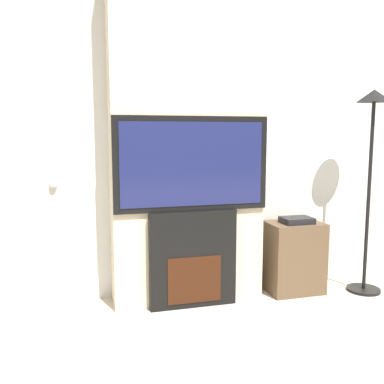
# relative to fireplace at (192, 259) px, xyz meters

# --- Properties ---
(wall_back) EXTENTS (6.00, 0.06, 2.70)m
(wall_back) POSITION_rel_fireplace_xyz_m (0.00, 0.36, 0.97)
(wall_back) COLOR silver
(wall_back) RESTS_ON ground_plane
(chimney_breast) EXTENTS (1.20, 0.33, 2.70)m
(chimney_breast) POSITION_rel_fireplace_xyz_m (0.00, 0.16, 0.97)
(chimney_breast) COLOR beige
(chimney_breast) RESTS_ON ground_plane
(fireplace) EXTENTS (0.68, 0.15, 0.76)m
(fireplace) POSITION_rel_fireplace_xyz_m (0.00, 0.00, 0.00)
(fireplace) COLOR black
(fireplace) RESTS_ON ground_plane
(television) EXTENTS (1.20, 0.07, 0.72)m
(television) POSITION_rel_fireplace_xyz_m (0.00, -0.00, 0.74)
(television) COLOR black
(television) RESTS_ON fireplace
(floor_lamp) EXTENTS (0.28, 0.28, 1.70)m
(floor_lamp) POSITION_rel_fireplace_xyz_m (1.50, -0.10, 0.87)
(floor_lamp) COLOR black
(floor_lamp) RESTS_ON ground_plane
(media_stand) EXTENTS (0.46, 0.34, 0.65)m
(media_stand) POSITION_rel_fireplace_xyz_m (0.92, 0.06, -0.07)
(media_stand) COLOR brown
(media_stand) RESTS_ON ground_plane
(entry_door) EXTENTS (0.81, 0.09, 2.00)m
(entry_door) POSITION_rel_fireplace_xyz_m (-1.30, 0.30, 0.62)
(entry_door) COLOR #BCB7AD
(entry_door) RESTS_ON ground_plane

